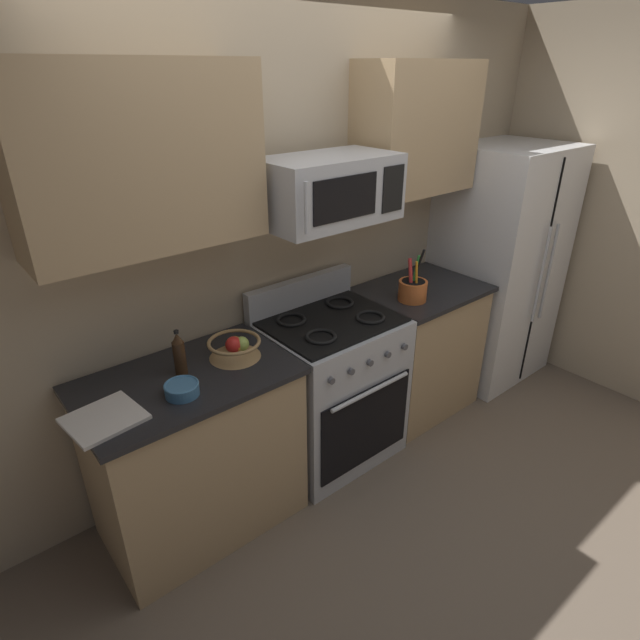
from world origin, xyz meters
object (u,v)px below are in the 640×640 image
utensil_crock (413,289)px  prep_bowl (182,389)px  bottle_soy (179,354)px  range_oven (330,387)px  microwave (329,189)px  cutting_board (104,419)px  refrigerator (497,266)px  fruit_basket (235,347)px

utensil_crock → prep_bowl: (-1.56, -0.04, -0.04)m
utensil_crock → bottle_soy: utensil_crock is taller
utensil_crock → bottle_soy: size_ratio=1.48×
range_oven → microwave: (-0.00, 0.03, 1.18)m
cutting_board → refrigerator: bearing=1.4°
microwave → prep_bowl: bearing=-171.1°
microwave → bottle_soy: bearing=179.1°
fruit_basket → bottle_soy: bearing=173.7°
bottle_soy → prep_bowl: bottle_soy is taller
refrigerator → fruit_basket: (-2.25, 0.03, 0.09)m
utensil_crock → bottle_soy: 1.49m
refrigerator → range_oven: bearing=179.4°
range_oven → cutting_board: bearing=-176.1°
microwave → prep_bowl: microwave is taller
refrigerator → microwave: (-1.63, 0.04, 0.78)m
range_oven → microwave: bearing=90.1°
refrigerator → utensil_crock: refrigerator is taller
prep_bowl → utensil_crock: bearing=1.4°
prep_bowl → bottle_soy: bearing=64.9°
refrigerator → cutting_board: refrigerator is taller
range_oven → bottle_soy: (-0.90, 0.04, 0.54)m
fruit_basket → prep_bowl: (-0.35, -0.14, -0.02)m
bottle_soy → prep_bowl: 0.20m
bottle_soy → range_oven: bearing=-2.6°
refrigerator → utensil_crock: size_ratio=5.17×
range_oven → refrigerator: 1.68m
utensil_crock → range_oven: bearing=171.5°
fruit_basket → bottle_soy: bottle_soy is taller
microwave → prep_bowl: (-0.97, -0.15, -0.71)m
microwave → bottle_soy: 1.10m
prep_bowl → fruit_basket: bearing=20.9°
refrigerator → bottle_soy: (-2.52, 0.06, 0.14)m
bottle_soy → microwave: bearing=-0.9°
refrigerator → fruit_basket: bearing=179.3°
fruit_basket → cutting_board: 0.69m
prep_bowl → refrigerator: bearing=2.4°
utensil_crock → cutting_board: 1.89m
cutting_board → range_oven: bearing=3.9°
microwave → utensil_crock: bearing=-11.0°
utensil_crock → bottle_soy: bearing=175.0°
refrigerator → prep_bowl: bearing=-177.6°
range_oven → bottle_soy: bearing=177.4°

